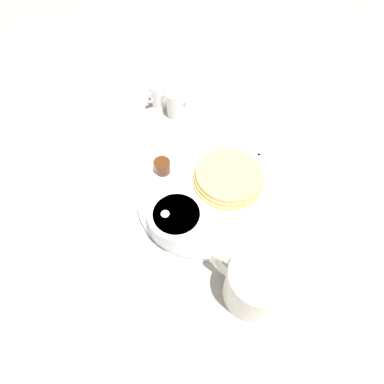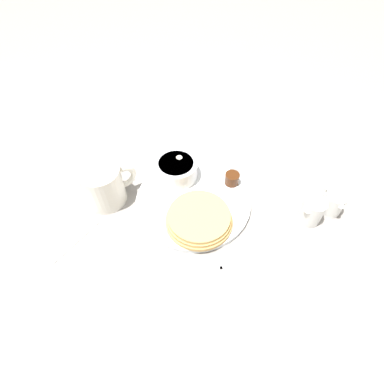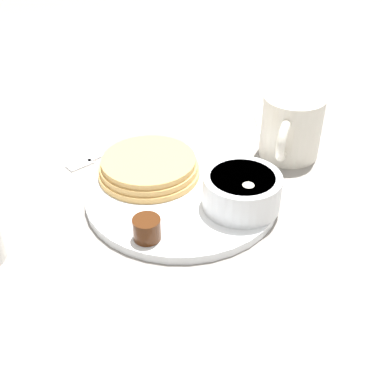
{
  "view_description": "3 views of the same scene",
  "coord_description": "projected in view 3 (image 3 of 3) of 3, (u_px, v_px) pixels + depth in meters",
  "views": [
    {
      "loc": [
        -0.09,
        0.32,
        0.51
      ],
      "look_at": [
        0.02,
        0.02,
        0.04
      ],
      "focal_mm": 28.0,
      "sensor_mm": 36.0,
      "label": 1
    },
    {
      "loc": [
        -0.31,
        -0.3,
        0.56
      ],
      "look_at": [
        -0.01,
        -0.01,
        0.05
      ],
      "focal_mm": 28.0,
      "sensor_mm": 36.0,
      "label": 2
    },
    {
      "loc": [
        0.54,
        0.07,
        0.4
      ],
      "look_at": [
        0.02,
        0.02,
        0.02
      ],
      "focal_mm": 45.0,
      "sensor_mm": 36.0,
      "label": 3
    }
  ],
  "objects": [
    {
      "name": "pancake_stack",
      "position": [
        149.0,
        167.0,
        0.69
      ],
      "size": [
        0.15,
        0.15,
        0.03
      ],
      "color": "tan",
      "rests_on": "plate"
    },
    {
      "name": "coffee_mug",
      "position": [
        291.0,
        127.0,
        0.74
      ],
      "size": [
        0.13,
        0.09,
        0.1
      ],
      "color": "silver",
      "rests_on": "ground_plane"
    },
    {
      "name": "fork",
      "position": [
        99.0,
        156.0,
        0.76
      ],
      "size": [
        0.12,
        0.11,
        0.0
      ],
      "color": "silver",
      "rests_on": "ground_plane"
    },
    {
      "name": "plate",
      "position": [
        182.0,
        194.0,
        0.67
      ],
      "size": [
        0.27,
        0.27,
        0.01
      ],
      "color": "white",
      "rests_on": "ground_plane"
    },
    {
      "name": "napkin",
      "position": [
        280.0,
        117.0,
        0.87
      ],
      "size": [
        0.13,
        0.11,
        0.0
      ],
      "color": "white",
      "rests_on": "ground_plane"
    },
    {
      "name": "ground_plane",
      "position": [
        182.0,
        198.0,
        0.68
      ],
      "size": [
        4.0,
        4.0,
        0.0
      ],
      "primitive_type": "plane",
      "color": "gray"
    },
    {
      "name": "butter_ramekin",
      "position": [
        247.0,
        202.0,
        0.62
      ],
      "size": [
        0.05,
        0.05,
        0.05
      ],
      "color": "white",
      "rests_on": "plate"
    },
    {
      "name": "syrup_cup",
      "position": [
        147.0,
        229.0,
        0.58
      ],
      "size": [
        0.03,
        0.03,
        0.03
      ],
      "color": "#47230F",
      "rests_on": "plate"
    },
    {
      "name": "bowl",
      "position": [
        242.0,
        190.0,
        0.63
      ],
      "size": [
        0.1,
        0.1,
        0.05
      ],
      "color": "white",
      "rests_on": "plate"
    }
  ]
}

